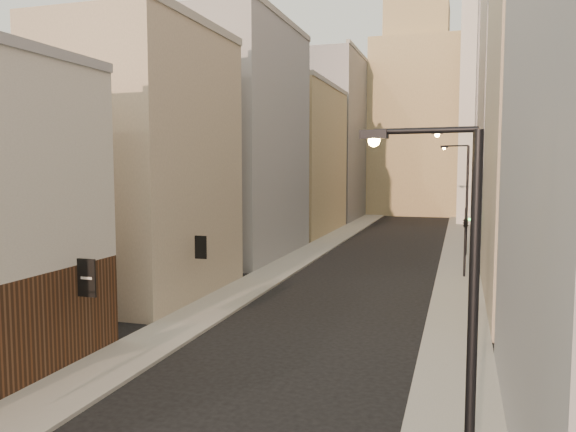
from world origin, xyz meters
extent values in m
cube|color=gray|center=(-6.50, 55.00, 0.07)|extent=(3.00, 140.00, 0.15)
cube|color=gray|center=(6.50, 55.00, 0.07)|extent=(3.00, 140.00, 0.15)
cube|color=black|center=(-7.30, 14.00, 3.60)|extent=(0.80, 0.08, 1.50)
cube|color=black|center=(-7.30, 24.00, 3.40)|extent=(0.70, 0.08, 1.30)
cube|color=tan|center=(-12.00, 26.00, 8.00)|extent=(8.00, 12.00, 16.00)
cube|color=#929297|center=(-12.00, 42.00, 10.00)|extent=(8.00, 16.00, 20.00)
cube|color=tan|center=(-12.00, 60.00, 8.50)|extent=(8.00, 18.00, 17.00)
cube|color=gray|center=(-12.00, 80.00, 12.00)|extent=(8.00, 20.00, 24.00)
cube|color=tan|center=(12.00, 30.00, 10.00)|extent=(8.00, 16.00, 20.00)
cube|color=gray|center=(12.00, 50.00, 13.00)|extent=(8.00, 20.00, 26.00)
cube|color=gray|center=(18.00, 78.00, 25.00)|extent=(20.00, 22.00, 50.00)
cube|color=tan|center=(-1.00, 92.00, 14.00)|extent=(14.00, 14.00, 28.00)
cube|color=tan|center=(-1.00, 92.00, 31.00)|extent=(10.00, 10.00, 6.00)
cube|color=silver|center=(10.00, 78.00, 17.00)|extent=(8.00, 8.00, 34.00)
cylinder|color=black|center=(6.78, 6.46, 4.29)|extent=(0.19, 0.19, 8.59)
cylinder|color=black|center=(5.83, 6.57, 8.59)|extent=(1.91, 0.33, 0.11)
cube|color=black|center=(4.88, 6.67, 8.54)|extent=(0.54, 0.27, 0.17)
sphere|color=#FFB23F|center=(4.88, 6.67, 8.42)|extent=(0.23, 0.23, 0.23)
cylinder|color=black|center=(7.37, 27.24, 4.90)|extent=(0.22, 0.22, 9.80)
cylinder|color=black|center=(6.29, 27.35, 9.80)|extent=(2.18, 0.36, 0.13)
cube|color=black|center=(5.20, 27.47, 9.75)|extent=(0.62, 0.30, 0.20)
sphere|color=#FFB23F|center=(5.20, 27.47, 9.61)|extent=(0.26, 0.26, 0.26)
cylinder|color=black|center=(7.03, 46.98, 4.84)|extent=(0.22, 0.22, 9.68)
cylinder|color=black|center=(6.02, 47.33, 9.68)|extent=(2.08, 0.82, 0.13)
cube|color=black|center=(5.00, 47.68, 9.62)|extent=(0.64, 0.42, 0.19)
sphere|color=#FFB23F|center=(5.00, 47.68, 9.49)|extent=(0.26, 0.26, 0.26)
cylinder|color=black|center=(6.89, 36.82, 2.50)|extent=(0.16, 0.16, 5.00)
imported|color=black|center=(6.89, 36.82, 4.20)|extent=(0.67, 0.67, 1.24)
sphere|color=#19E533|center=(7.14, 36.82, 4.20)|extent=(0.16, 0.16, 0.16)
camera|label=1|loc=(6.50, -4.20, 7.94)|focal=35.00mm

